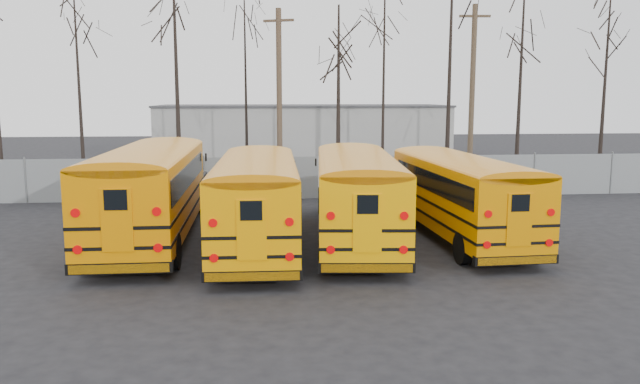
{
  "coord_description": "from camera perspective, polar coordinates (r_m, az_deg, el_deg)",
  "views": [
    {
      "loc": [
        -1.44,
        -17.18,
        4.84
      ],
      "look_at": [
        0.61,
        3.65,
        1.6
      ],
      "focal_mm": 35.0,
      "sensor_mm": 36.0,
      "label": 1
    }
  ],
  "objects": [
    {
      "name": "ground",
      "position": [
        17.91,
        -0.8,
        -6.88
      ],
      "size": [
        120.0,
        120.0,
        0.0
      ],
      "primitive_type": "plane",
      "color": "black",
      "rests_on": "ground"
    },
    {
      "name": "fence",
      "position": [
        29.47,
        -2.77,
        1.3
      ],
      "size": [
        40.0,
        0.04,
        2.0
      ],
      "primitive_type": "cube",
      "color": "gray",
      "rests_on": "ground"
    },
    {
      "name": "distant_building",
      "position": [
        49.39,
        -1.62,
        5.5
      ],
      "size": [
        22.0,
        8.0,
        4.0
      ],
      "primitive_type": "cube",
      "color": "#A1A19C",
      "rests_on": "ground"
    },
    {
      "name": "bus_a",
      "position": [
        21.51,
        -15.19,
        0.64
      ],
      "size": [
        2.69,
        11.64,
        3.25
      ],
      "rotation": [
        0.0,
        0.0,
        -0.0
      ],
      "color": "black",
      "rests_on": "ground"
    },
    {
      "name": "bus_b",
      "position": [
        19.94,
        -5.79,
        -0.12
      ],
      "size": [
        2.75,
        10.84,
        3.01
      ],
      "rotation": [
        0.0,
        0.0,
        -0.03
      ],
      "color": "black",
      "rests_on": "ground"
    },
    {
      "name": "bus_c",
      "position": [
        20.66,
        3.31,
        0.28
      ],
      "size": [
        3.52,
        11.07,
        3.05
      ],
      "rotation": [
        0.0,
        0.0,
        -0.09
      ],
      "color": "black",
      "rests_on": "ground"
    },
    {
      "name": "bus_d",
      "position": [
        21.7,
        12.54,
        0.26
      ],
      "size": [
        2.82,
        10.45,
        2.9
      ],
      "rotation": [
        0.0,
        0.0,
        0.04
      ],
      "color": "black",
      "rests_on": "ground"
    },
    {
      "name": "utility_pole_left",
      "position": [
        32.66,
        -3.74,
        8.61
      ],
      "size": [
        1.56,
        0.76,
        9.23
      ],
      "rotation": [
        0.0,
        0.0,
        -0.4
      ],
      "color": "brown",
      "rests_on": "ground"
    },
    {
      "name": "utility_pole_right",
      "position": [
        37.21,
        13.74,
        8.96
      ],
      "size": [
        1.77,
        0.31,
        9.93
      ],
      "rotation": [
        0.0,
        0.0,
        -0.1
      ],
      "color": "brown",
      "rests_on": "ground"
    },
    {
      "name": "tree_2",
      "position": [
        34.91,
        -21.14,
        8.41
      ],
      "size": [
        0.26,
        0.26,
        9.92
      ],
      "primitive_type": "cone",
      "color": "black",
      "rests_on": "ground"
    },
    {
      "name": "tree_3",
      "position": [
        33.66,
        -13.0,
        10.82
      ],
      "size": [
        0.26,
        0.26,
        12.32
      ],
      "primitive_type": "cone",
      "color": "black",
      "rests_on": "ground"
    },
    {
      "name": "tree_4",
      "position": [
        34.78,
        -6.8,
        9.58
      ],
      "size": [
        0.26,
        0.26,
        10.7
      ],
      "primitive_type": "cone",
      "color": "black",
      "rests_on": "ground"
    },
    {
      "name": "tree_5",
      "position": [
        31.82,
        1.69,
        8.44
      ],
      "size": [
        0.26,
        0.26,
        9.29
      ],
      "primitive_type": "cone",
      "color": "black",
      "rests_on": "ground"
    },
    {
      "name": "tree_6",
      "position": [
        33.4,
        5.85,
        11.06
      ],
      "size": [
        0.26,
        0.26,
        12.37
      ],
      "primitive_type": "cone",
      "color": "black",
      "rests_on": "ground"
    },
    {
      "name": "tree_7",
      "position": [
        35.1,
        11.78,
        11.31
      ],
      "size": [
        0.26,
        0.26,
        12.98
      ],
      "primitive_type": "cone",
      "color": "black",
      "rests_on": "ground"
    },
    {
      "name": "tree_8",
      "position": [
        37.68,
        17.84,
        9.64
      ],
      "size": [
        0.26,
        0.26,
        11.33
      ],
      "primitive_type": "cone",
      "color": "black",
      "rests_on": "ground"
    },
    {
      "name": "tree_9",
      "position": [
        40.08,
        24.56,
        8.43
      ],
      "size": [
        0.26,
        0.26,
        10.26
      ],
      "primitive_type": "cone",
      "color": "black",
      "rests_on": "ground"
    }
  ]
}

